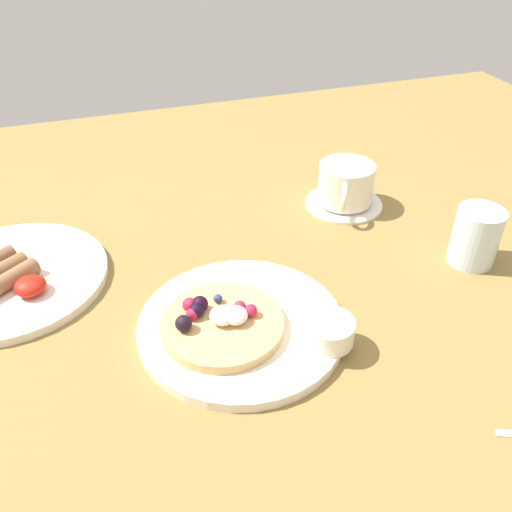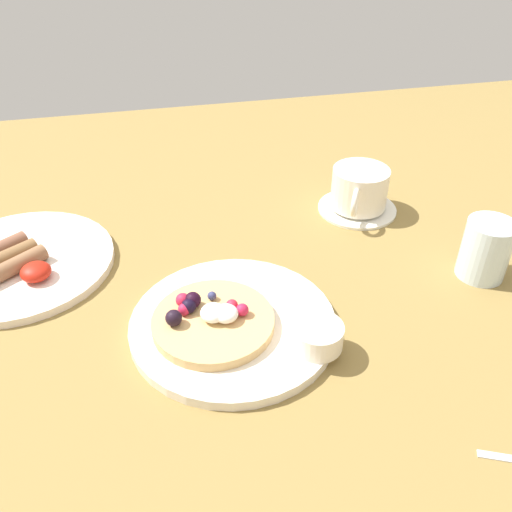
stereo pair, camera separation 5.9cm
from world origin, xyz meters
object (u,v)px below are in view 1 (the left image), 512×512
object	(u,v)px
syrup_ramekin	(329,331)
water_glass	(476,236)
breakfast_plate	(9,278)
pancake_plate	(237,326)
coffee_saucer	(344,202)
coffee_cup	(346,183)

from	to	relation	value
syrup_ramekin	water_glass	size ratio (longest dim) A/B	0.71
breakfast_plate	water_glass	bearing A→B (deg)	-14.33
syrup_ramekin	water_glass	xyz separation A→B (cm)	(26.57, 9.34, 1.34)
pancake_plate	syrup_ramekin	xyz separation A→B (cm)	(9.04, -6.22, 2.14)
coffee_saucer	breakfast_plate	bearing A→B (deg)	-175.48
pancake_plate	breakfast_plate	bearing A→B (deg)	144.33
coffee_saucer	water_glass	distance (cm)	22.65
syrup_ramekin	breakfast_plate	distance (cm)	43.54
breakfast_plate	syrup_ramekin	bearing A→B (deg)	-35.39
water_glass	syrup_ramekin	bearing A→B (deg)	-160.64
syrup_ramekin	breakfast_plate	xyz separation A→B (cm)	(-35.45, 25.18, -2.21)
water_glass	breakfast_plate	bearing A→B (deg)	165.67
coffee_cup	coffee_saucer	bearing A→B (deg)	60.79
pancake_plate	water_glass	world-z (taller)	water_glass
pancake_plate	syrup_ramekin	distance (cm)	11.18
breakfast_plate	coffee_saucer	size ratio (longest dim) A/B	2.05
syrup_ramekin	coffee_saucer	distance (cm)	33.71
pancake_plate	breakfast_plate	size ratio (longest dim) A/B	0.96
pancake_plate	breakfast_plate	xyz separation A→B (cm)	(-26.41, 18.96, -0.07)
breakfast_plate	coffee_cup	distance (cm)	52.18
pancake_plate	syrup_ramekin	world-z (taller)	syrup_ramekin
pancake_plate	coffee_cup	bearing A→B (deg)	41.99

